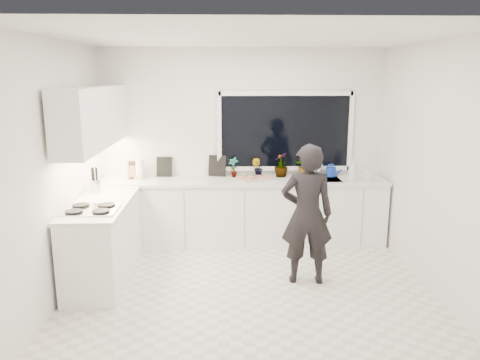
{
  "coord_description": "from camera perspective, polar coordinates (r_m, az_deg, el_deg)",
  "views": [
    {
      "loc": [
        -0.27,
        -4.84,
        2.33
      ],
      "look_at": [
        -0.08,
        0.4,
        1.15
      ],
      "focal_mm": 35.0,
      "sensor_mm": 36.0,
      "label": 1
    }
  ],
  "objects": [
    {
      "name": "countertop_back",
      "position": [
        6.44,
        0.42,
        -0.13
      ],
      "size": [
        3.94,
        0.62,
        0.04
      ],
      "primitive_type": "cube",
      "color": "silver",
      "rests_on": "base_cabinets_back"
    },
    {
      "name": "base_cabinets_left",
      "position": [
        5.7,
        -16.27,
        -7.22
      ],
      "size": [
        0.58,
        1.6,
        0.88
      ],
      "primitive_type": "cube",
      "color": "white",
      "rests_on": "floor"
    },
    {
      "name": "pizza",
      "position": [
        6.42,
        1.99,
        0.3
      ],
      "size": [
        0.51,
        0.45,
        0.01
      ],
      "primitive_type": "cube",
      "rotation": [
        0.0,
        0.0,
        0.41
      ],
      "color": "#AD2917",
      "rests_on": "pizza_tray"
    },
    {
      "name": "knife_block",
      "position": [
        6.68,
        -12.92,
        1.14
      ],
      "size": [
        0.13,
        0.1,
        0.22
      ],
      "primitive_type": "cube",
      "rotation": [
        0.0,
        0.0,
        -0.03
      ],
      "color": "olive",
      "rests_on": "countertop_back"
    },
    {
      "name": "floor",
      "position": [
        5.38,
        1.07,
        -13.09
      ],
      "size": [
        4.0,
        3.5,
        0.02
      ],
      "primitive_type": "cube",
      "color": "beige",
      "rests_on": "ground"
    },
    {
      "name": "upper_cabinets",
      "position": [
        5.76,
        -17.46,
        7.33
      ],
      "size": [
        0.34,
        2.1,
        0.7
      ],
      "primitive_type": "cube",
      "color": "white",
      "rests_on": "wall_left"
    },
    {
      "name": "wall_back",
      "position": [
        6.68,
        0.31,
        4.25
      ],
      "size": [
        4.0,
        0.02,
        2.7
      ],
      "primitive_type": "cube",
      "color": "white",
      "rests_on": "ground"
    },
    {
      "name": "ceiling",
      "position": [
        4.86,
        1.21,
        17.17
      ],
      "size": [
        4.0,
        3.5,
        0.02
      ],
      "primitive_type": "cube",
      "color": "white",
      "rests_on": "wall_back"
    },
    {
      "name": "base_cabinets_back",
      "position": [
        6.57,
        0.41,
        -4.02
      ],
      "size": [
        3.92,
        0.58,
        0.88
      ],
      "primitive_type": "cube",
      "color": "white",
      "rests_on": "floor"
    },
    {
      "name": "window",
      "position": [
        6.67,
        5.51,
        5.91
      ],
      "size": [
        1.8,
        0.02,
        1.0
      ],
      "primitive_type": "cube",
      "color": "black",
      "rests_on": "wall_back"
    },
    {
      "name": "paper_towel_roll",
      "position": [
        6.62,
        -12.1,
        1.25
      ],
      "size": [
        0.14,
        0.14,
        0.26
      ],
      "primitive_type": "cylinder",
      "rotation": [
        0.0,
        0.0,
        0.35
      ],
      "color": "white",
      "rests_on": "countertop_back"
    },
    {
      "name": "stovetop",
      "position": [
        5.23,
        -17.73,
        -3.4
      ],
      "size": [
        0.56,
        0.48,
        0.03
      ],
      "primitive_type": "cube",
      "color": "black",
      "rests_on": "countertop_left"
    },
    {
      "name": "sink",
      "position": [
        6.59,
        9.58,
        -0.29
      ],
      "size": [
        0.58,
        0.42,
        0.14
      ],
      "primitive_type": "cube",
      "color": "silver",
      "rests_on": "countertop_back"
    },
    {
      "name": "pizza_tray",
      "position": [
        6.43,
        1.99,
        0.15
      ],
      "size": [
        0.56,
        0.5,
        0.03
      ],
      "primitive_type": "cube",
      "rotation": [
        0.0,
        0.0,
        0.41
      ],
      "color": "silver",
      "rests_on": "countertop_back"
    },
    {
      "name": "watering_can",
      "position": [
        6.76,
        11.01,
        0.98
      ],
      "size": [
        0.15,
        0.15,
        0.13
      ],
      "primitive_type": "cylinder",
      "rotation": [
        0.0,
        0.0,
        -0.04
      ],
      "color": "#1338B5",
      "rests_on": "countertop_back"
    },
    {
      "name": "picture_frame_large",
      "position": [
        6.7,
        -9.21,
        1.61
      ],
      "size": [
        0.22,
        0.03,
        0.28
      ],
      "primitive_type": "cube",
      "rotation": [
        0.0,
        0.0,
        -0.06
      ],
      "color": "black",
      "rests_on": "countertop_back"
    },
    {
      "name": "countertop_left",
      "position": [
        5.56,
        -16.56,
        -2.75
      ],
      "size": [
        0.62,
        1.6,
        0.04
      ],
      "primitive_type": "cube",
      "color": "silver",
      "rests_on": "base_cabinets_left"
    },
    {
      "name": "faucet",
      "position": [
        6.75,
        9.29,
        1.41
      ],
      "size": [
        0.03,
        0.03,
        0.22
      ],
      "primitive_type": "cylinder",
      "color": "silver",
      "rests_on": "countertop_back"
    },
    {
      "name": "soap_bottles",
      "position": [
        6.52,
        14.01,
        1.08
      ],
      "size": [
        0.33,
        0.15,
        0.31
      ],
      "color": "#D8BF66",
      "rests_on": "countertop_back"
    },
    {
      "name": "wall_left",
      "position": [
        5.23,
        -21.41,
        1.01
      ],
      "size": [
        0.02,
        3.5,
        2.7
      ],
      "primitive_type": "cube",
      "color": "white",
      "rests_on": "ground"
    },
    {
      "name": "utensil_crock",
      "position": [
        6.01,
        -17.23,
        -0.69
      ],
      "size": [
        0.15,
        0.15,
        0.16
      ],
      "primitive_type": "cylinder",
      "rotation": [
        0.0,
        0.0,
        -0.21
      ],
      "color": "#BBBBC0",
      "rests_on": "countertop_left"
    },
    {
      "name": "herb_plants",
      "position": [
        6.63,
        5.71,
        1.75
      ],
      "size": [
        1.24,
        0.33,
        0.34
      ],
      "color": "#26662D",
      "rests_on": "countertop_back"
    },
    {
      "name": "wall_right",
      "position": [
        5.44,
        22.8,
        1.3
      ],
      "size": [
        0.02,
        3.5,
        2.7
      ],
      "primitive_type": "cube",
      "color": "white",
      "rests_on": "ground"
    },
    {
      "name": "picture_frame_small",
      "position": [
        6.65,
        -2.79,
        1.75
      ],
      "size": [
        0.25,
        0.08,
        0.3
      ],
      "primitive_type": "cube",
      "rotation": [
        0.0,
        0.0,
        -0.24
      ],
      "color": "black",
      "rests_on": "countertop_back"
    },
    {
      "name": "person",
      "position": [
        5.31,
        8.15,
        -4.18
      ],
      "size": [
        0.61,
        0.42,
        1.61
      ],
      "primitive_type": "imported",
      "rotation": [
        0.0,
        0.0,
        3.09
      ],
      "color": "black",
      "rests_on": "floor"
    }
  ]
}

